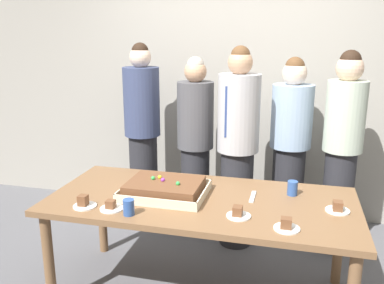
# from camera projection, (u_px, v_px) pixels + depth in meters

# --- Properties ---
(interior_back_panel) EXTENTS (8.00, 0.12, 3.00)m
(interior_back_panel) POSITION_uv_depth(u_px,v_px,m) (238.00, 66.00, 4.07)
(interior_back_panel) COLOR #9E998E
(interior_back_panel) RESTS_ON ground_plane
(party_table) EXTENTS (2.06, 0.94, 0.74)m
(party_table) POSITION_uv_depth(u_px,v_px,m) (201.00, 209.00, 2.79)
(party_table) COLOR brown
(party_table) RESTS_ON ground_plane
(sheet_cake) EXTENTS (0.57, 0.44, 0.12)m
(sheet_cake) POSITION_uv_depth(u_px,v_px,m) (165.00, 188.00, 2.82)
(sheet_cake) COLOR beige
(sheet_cake) RESTS_ON party_table
(plated_slice_near_left) EXTENTS (0.15, 0.15, 0.07)m
(plated_slice_near_left) POSITION_uv_depth(u_px,v_px,m) (338.00, 208.00, 2.57)
(plated_slice_near_left) COLOR white
(plated_slice_near_left) RESTS_ON party_table
(plated_slice_near_right) EXTENTS (0.15, 0.15, 0.07)m
(plated_slice_near_right) POSITION_uv_depth(u_px,v_px,m) (238.00, 213.00, 2.50)
(plated_slice_near_right) COLOR white
(plated_slice_near_right) RESTS_ON party_table
(plated_slice_far_left) EXTENTS (0.15, 0.15, 0.07)m
(plated_slice_far_left) POSITION_uv_depth(u_px,v_px,m) (286.00, 226.00, 2.33)
(plated_slice_far_left) COLOR white
(plated_slice_far_left) RESTS_ON party_table
(plated_slice_far_right) EXTENTS (0.15, 0.15, 0.06)m
(plated_slice_far_right) POSITION_uv_depth(u_px,v_px,m) (111.00, 207.00, 2.60)
(plated_slice_far_right) COLOR white
(plated_slice_far_right) RESTS_ON party_table
(plated_slice_center_front) EXTENTS (0.15, 0.15, 0.08)m
(plated_slice_center_front) POSITION_uv_depth(u_px,v_px,m) (84.00, 203.00, 2.64)
(plated_slice_center_front) COLOR white
(plated_slice_center_front) RESTS_ON party_table
(drink_cup_nearest) EXTENTS (0.07, 0.07, 0.10)m
(drink_cup_nearest) POSITION_uv_depth(u_px,v_px,m) (292.00, 188.00, 2.82)
(drink_cup_nearest) COLOR #2D5199
(drink_cup_nearest) RESTS_ON party_table
(drink_cup_middle) EXTENTS (0.07, 0.07, 0.10)m
(drink_cup_middle) POSITION_uv_depth(u_px,v_px,m) (129.00, 207.00, 2.51)
(drink_cup_middle) COLOR #2D5199
(drink_cup_middle) RESTS_ON party_table
(cake_server_utensil) EXTENTS (0.03, 0.20, 0.01)m
(cake_server_utensil) POSITION_uv_depth(u_px,v_px,m) (253.00, 197.00, 2.80)
(cake_server_utensil) COLOR silver
(cake_server_utensil) RESTS_ON party_table
(person_serving_front) EXTENTS (0.33, 0.33, 1.62)m
(person_serving_front) POSITION_uv_depth(u_px,v_px,m) (195.00, 143.00, 3.76)
(person_serving_front) COLOR #28282D
(person_serving_front) RESTS_ON ground_plane
(person_green_shirt_behind) EXTENTS (0.36, 0.36, 1.63)m
(person_green_shirt_behind) POSITION_uv_depth(u_px,v_px,m) (290.00, 147.00, 3.66)
(person_green_shirt_behind) COLOR #28282D
(person_green_shirt_behind) RESTS_ON ground_plane
(person_striped_tie_right) EXTENTS (0.34, 0.34, 1.74)m
(person_striped_tie_right) POSITION_uv_depth(u_px,v_px,m) (143.00, 132.00, 3.92)
(person_striped_tie_right) COLOR #28282D
(person_striped_tie_right) RESTS_ON ground_plane
(person_far_right_suit) EXTENTS (0.32, 0.32, 1.69)m
(person_far_right_suit) POSITION_uv_depth(u_px,v_px,m) (342.00, 150.00, 3.36)
(person_far_right_suit) COLOR #28282D
(person_far_right_suit) RESTS_ON ground_plane
(person_back_corner) EXTENTS (0.35, 0.35, 1.72)m
(person_back_corner) POSITION_uv_depth(u_px,v_px,m) (238.00, 146.00, 3.46)
(person_back_corner) COLOR #28282D
(person_back_corner) RESTS_ON ground_plane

